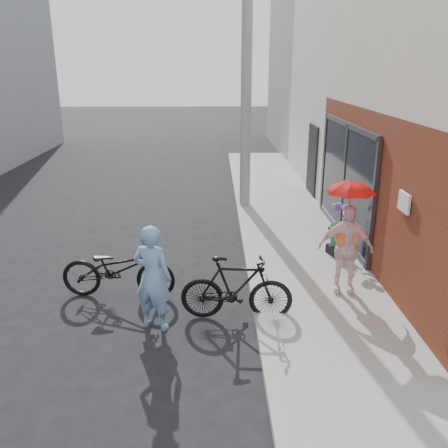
{
  "coord_description": "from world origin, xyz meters",
  "views": [
    {
      "loc": [
        0.28,
        -6.68,
        3.81
      ],
      "look_at": [
        0.44,
        1.35,
        1.1
      ],
      "focal_mm": 38.0,
      "sensor_mm": 36.0,
      "label": 1
    }
  ],
  "objects_px": {
    "utility_pole": "(246,77)",
    "kimono_woman": "(345,249)",
    "officer": "(153,278)",
    "planter": "(337,249)",
    "bike_left": "(118,269)",
    "bike_right": "(236,288)"
  },
  "relations": [
    {
      "from": "utility_pole",
      "to": "kimono_woman",
      "type": "relative_size",
      "value": 4.57
    },
    {
      "from": "officer",
      "to": "planter",
      "type": "xyz_separation_m",
      "value": [
        3.43,
        2.6,
        -0.61
      ]
    },
    {
      "from": "bike_left",
      "to": "kimono_woman",
      "type": "height_order",
      "value": "kimono_woman"
    },
    {
      "from": "officer",
      "to": "bike_left",
      "type": "distance_m",
      "value": 1.3
    },
    {
      "from": "planter",
      "to": "kimono_woman",
      "type": "bearing_deg",
      "value": -101.14
    },
    {
      "from": "utility_pole",
      "to": "kimono_woman",
      "type": "height_order",
      "value": "utility_pole"
    },
    {
      "from": "bike_right",
      "to": "kimono_woman",
      "type": "xyz_separation_m",
      "value": [
        1.85,
        0.71,
        0.36
      ]
    },
    {
      "from": "bike_left",
      "to": "kimono_woman",
      "type": "distance_m",
      "value": 3.85
    },
    {
      "from": "utility_pole",
      "to": "bike_right",
      "type": "distance_m",
      "value": 6.78
    },
    {
      "from": "planter",
      "to": "bike_right",
      "type": "bearing_deg",
      "value": -132.66
    },
    {
      "from": "kimono_woman",
      "to": "utility_pole",
      "type": "bearing_deg",
      "value": 114.82
    },
    {
      "from": "officer",
      "to": "planter",
      "type": "height_order",
      "value": "officer"
    },
    {
      "from": "officer",
      "to": "bike_left",
      "type": "relative_size",
      "value": 0.85
    },
    {
      "from": "bike_right",
      "to": "bike_left",
      "type": "bearing_deg",
      "value": 72.33
    },
    {
      "from": "bike_right",
      "to": "kimono_woman",
      "type": "bearing_deg",
      "value": -64.72
    },
    {
      "from": "utility_pole",
      "to": "bike_left",
      "type": "height_order",
      "value": "utility_pole"
    },
    {
      "from": "bike_left",
      "to": "kimono_woman",
      "type": "relative_size",
      "value": 1.27
    },
    {
      "from": "planter",
      "to": "officer",
      "type": "bearing_deg",
      "value": -142.87
    },
    {
      "from": "utility_pole",
      "to": "planter",
      "type": "relative_size",
      "value": 19.94
    },
    {
      "from": "utility_pole",
      "to": "bike_left",
      "type": "relative_size",
      "value": 3.6
    },
    {
      "from": "kimono_woman",
      "to": "planter",
      "type": "relative_size",
      "value": 4.37
    },
    {
      "from": "utility_pole",
      "to": "bike_left",
      "type": "bearing_deg",
      "value": -115.21
    }
  ]
}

